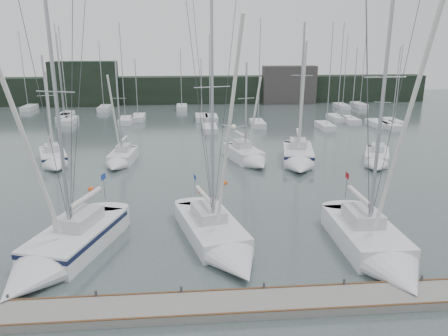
% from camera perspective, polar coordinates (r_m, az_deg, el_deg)
% --- Properties ---
extents(ground, '(160.00, 160.00, 0.00)m').
position_cam_1_polar(ground, '(25.54, -0.92, -11.57)').
color(ground, '#485756').
rests_on(ground, ground).
extents(dock, '(24.00, 2.00, 0.40)m').
position_cam_1_polar(dock, '(21.16, 0.09, -17.48)').
color(dock, slate).
rests_on(dock, ground).
extents(far_treeline, '(90.00, 4.00, 5.00)m').
position_cam_1_polar(far_treeline, '(85.00, -3.94, 10.16)').
color(far_treeline, black).
rests_on(far_treeline, ground).
extents(far_building_left, '(12.00, 3.00, 8.00)m').
position_cam_1_polar(far_building_left, '(84.87, -17.79, 10.43)').
color(far_building_left, black).
rests_on(far_building_left, ground).
extents(far_building_right, '(10.00, 3.00, 7.00)m').
position_cam_1_polar(far_building_right, '(85.16, 8.49, 10.71)').
color(far_building_right, '#3F3D3A').
rests_on(far_building_right, ground).
extents(mast_forest, '(59.96, 25.31, 14.72)m').
position_cam_1_polar(mast_forest, '(67.35, 0.00, 6.76)').
color(mast_forest, silver).
rests_on(mast_forest, ground).
extents(sailboat_near_left, '(6.18, 10.51, 15.82)m').
position_cam_1_polar(sailboat_near_left, '(26.18, -20.91, -10.38)').
color(sailboat_near_left, silver).
rests_on(sailboat_near_left, ground).
extents(sailboat_near_center, '(5.32, 10.37, 16.02)m').
position_cam_1_polar(sailboat_near_center, '(25.91, -0.26, -9.79)').
color(sailboat_near_center, silver).
rests_on(sailboat_near_center, ground).
extents(sailboat_near_right, '(3.28, 10.17, 17.05)m').
position_cam_1_polar(sailboat_near_right, '(26.27, 19.63, -10.23)').
color(sailboat_near_right, silver).
rests_on(sailboat_near_right, ground).
extents(sailboat_mid_a, '(4.57, 7.38, 11.28)m').
position_cam_1_polar(sailboat_mid_a, '(45.86, -21.31, 0.96)').
color(sailboat_mid_a, silver).
rests_on(sailboat_mid_a, ground).
extents(sailboat_mid_b, '(2.89, 6.66, 10.79)m').
position_cam_1_polar(sailboat_mid_b, '(44.15, -13.45, 1.01)').
color(sailboat_mid_b, silver).
rests_on(sailboat_mid_b, ground).
extents(sailboat_mid_c, '(4.39, 7.70, 10.56)m').
position_cam_1_polar(sailboat_mid_c, '(43.60, 3.31, 1.35)').
color(sailboat_mid_c, silver).
rests_on(sailboat_mid_c, ground).
extents(sailboat_mid_d, '(4.63, 9.18, 14.41)m').
position_cam_1_polar(sailboat_mid_d, '(43.48, 9.71, 1.22)').
color(sailboat_mid_d, silver).
rests_on(sailboat_mid_d, ground).
extents(sailboat_mid_e, '(5.00, 7.47, 10.15)m').
position_cam_1_polar(sailboat_mid_e, '(45.46, 19.31, 0.96)').
color(sailboat_mid_e, silver).
rests_on(sailboat_mid_e, ground).
extents(buoy_a, '(0.52, 0.52, 0.52)m').
position_cam_1_polar(buoy_a, '(35.71, -3.02, -3.13)').
color(buoy_a, '#E74F14').
rests_on(buoy_a, ground).
extents(buoy_b, '(0.53, 0.53, 0.53)m').
position_cam_1_polar(buoy_b, '(37.69, 0.05, -2.02)').
color(buoy_b, '#E74F14').
rests_on(buoy_b, ground).
extents(buoy_c, '(0.51, 0.51, 0.51)m').
position_cam_1_polar(buoy_c, '(37.80, -16.98, -2.73)').
color(buoy_c, '#E74F14').
rests_on(buoy_c, ground).
extents(seagull, '(1.06, 0.52, 0.21)m').
position_cam_1_polar(seagull, '(21.03, 1.26, 5.42)').
color(seagull, white).
rests_on(seagull, ground).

